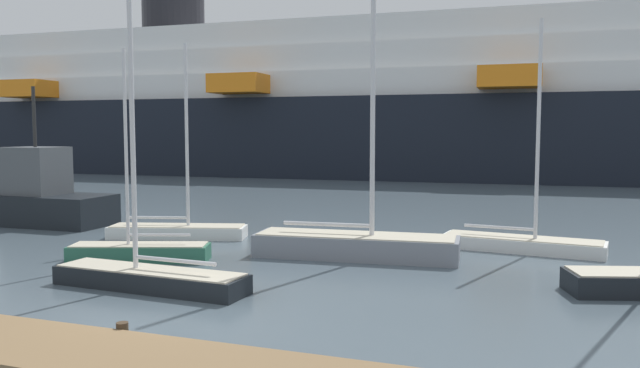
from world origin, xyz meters
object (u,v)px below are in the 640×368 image
at_px(sailboat_5, 356,241).
at_px(fishing_boat_0, 32,199).
at_px(sailboat_7, 139,250).
at_px(cruise_ship, 386,107).
at_px(sailboat_1, 149,273).
at_px(sailboat_6, 178,228).
at_px(sailboat_3, 522,240).

height_order(sailboat_5, fishing_boat_0, sailboat_5).
bearing_deg(sailboat_5, sailboat_7, -161.65).
bearing_deg(sailboat_5, cruise_ship, 97.15).
height_order(sailboat_1, sailboat_5, sailboat_5).
xyz_separation_m(sailboat_6, sailboat_7, (1.29, -4.43, -0.01)).
distance_m(sailboat_3, cruise_ship, 42.35).
bearing_deg(sailboat_5, sailboat_6, 164.67).
bearing_deg(sailboat_3, sailboat_5, -142.63).
distance_m(sailboat_6, cruise_ship, 41.44).
relative_size(sailboat_7, fishing_boat_0, 0.88).
relative_size(sailboat_5, cruise_ship, 0.09).
xyz_separation_m(sailboat_5, fishing_boat_0, (-16.83, 2.55, 0.61)).
bearing_deg(sailboat_3, sailboat_7, -146.34).
bearing_deg(sailboat_7, sailboat_6, -93.08).
height_order(sailboat_5, cruise_ship, cruise_ship).
bearing_deg(fishing_boat_0, cruise_ship, 78.33).
distance_m(sailboat_5, sailboat_6, 8.26).
distance_m(sailboat_7, cruise_ship, 45.88).
distance_m(sailboat_3, sailboat_5, 6.31).
relative_size(sailboat_3, sailboat_7, 1.17).
distance_m(sailboat_1, sailboat_3, 13.45).
bearing_deg(fishing_boat_0, sailboat_7, -29.89).
distance_m(sailboat_1, sailboat_6, 8.54).
bearing_deg(sailboat_7, sailboat_1, 110.06).
xyz_separation_m(sailboat_1, sailboat_5, (4.23, 6.15, 0.14)).
bearing_deg(sailboat_6, cruise_ship, 75.52).
xyz_separation_m(sailboat_5, cruise_ship, (-9.29, 42.36, 6.30)).
xyz_separation_m(sailboat_1, sailboat_6, (-3.89, 7.60, -0.06)).
bearing_deg(fishing_boat_0, sailboat_6, -8.12).
distance_m(sailboat_6, fishing_boat_0, 8.81).
bearing_deg(sailboat_5, fishing_boat_0, 166.19).
xyz_separation_m(sailboat_3, sailboat_6, (-13.57, -1.74, -0.00)).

